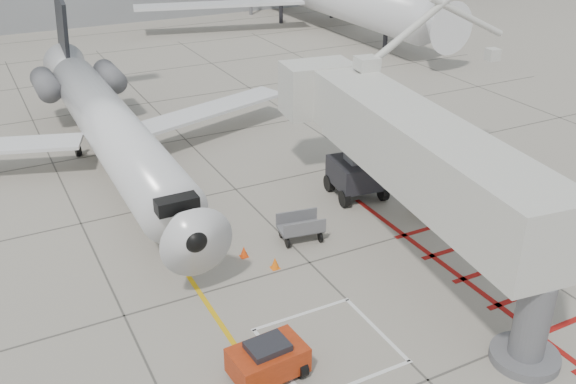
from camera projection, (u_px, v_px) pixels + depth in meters
ground_plane at (361, 314)px, 24.26m from camera, size 260.00×260.00×0.00m
regional_jet at (119, 113)px, 32.33m from camera, size 24.90×31.34×8.19m
jet_bridge at (428, 172)px, 25.99m from camera, size 12.17×21.41×8.14m
pushback_tug at (268, 359)px, 20.96m from camera, size 2.54×1.69×1.43m
baggage_cart at (301, 227)px, 28.90m from camera, size 2.14×1.54×1.25m
ground_power_unit at (444, 192)px, 31.08m from camera, size 2.85×1.87×2.12m
cone_nose at (244, 252)px, 27.76m from camera, size 0.36×0.36×0.50m
cone_side at (275, 263)px, 26.94m from camera, size 0.37×0.37×0.52m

